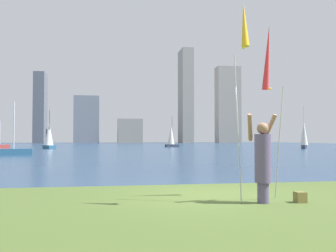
{
  "coord_description": "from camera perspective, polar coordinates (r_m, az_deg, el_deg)",
  "views": [
    {
      "loc": [
        -2.56,
        -8.74,
        1.37
      ],
      "look_at": [
        0.37,
        8.64,
        1.96
      ],
      "focal_mm": 39.66,
      "sensor_mm": 36.0,
      "label": 1
    }
  ],
  "objects": [
    {
      "name": "sailboat_7",
      "position": [
        52.13,
        -24.44,
        -2.91
      ],
      "size": [
        2.14,
        2.44,
        3.64
      ],
      "color": "maroon",
      "rests_on": "ground"
    },
    {
      "name": "skyline_tower_1",
      "position": [
        113.36,
        -19.04,
        2.63
      ],
      "size": [
        3.06,
        6.55,
        20.31
      ],
      "color": "#565B66",
      "rests_on": "ground"
    },
    {
      "name": "skyline_tower_3",
      "position": [
        109.78,
        -5.89,
        -0.79
      ],
      "size": [
        7.13,
        6.08,
        7.04
      ],
      "color": "gray",
      "rests_on": "ground"
    },
    {
      "name": "sailboat_2",
      "position": [
        52.73,
        20.18,
        -1.24
      ],
      "size": [
        1.55,
        1.86,
        5.69
      ],
      "color": "#333D51",
      "rests_on": "ground"
    },
    {
      "name": "sailboat_5",
      "position": [
        32.47,
        -22.64,
        -3.61
      ],
      "size": [
        2.94,
        1.12,
        4.34
      ],
      "color": "#2D6084",
      "rests_on": "ground"
    },
    {
      "name": "bag",
      "position": [
        8.52,
        19.65,
        -10.26
      ],
      "size": [
        0.22,
        0.21,
        0.23
      ],
      "color": "olive",
      "rests_on": "ground"
    },
    {
      "name": "skyline_tower_2",
      "position": [
        111.93,
        -12.4,
        0.99
      ],
      "size": [
        7.37,
        3.07,
        13.93
      ],
      "color": "gray",
      "rests_on": "ground"
    },
    {
      "name": "ground",
      "position": [
        59.77,
        -7.13,
        -3.27
      ],
      "size": [
        120.0,
        138.0,
        0.12
      ],
      "color": "#475B28"
    },
    {
      "name": "kite_flag_left",
      "position": [
        8.1,
        11.59,
        14.13
      ],
      "size": [
        0.16,
        0.76,
        4.24
      ],
      "color": "#B2B2B7",
      "rests_on": "ground"
    },
    {
      "name": "sailboat_1",
      "position": [
        58.53,
        0.51,
        -1.69
      ],
      "size": [
        2.2,
        1.22,
        4.86
      ],
      "color": "#333D51",
      "rests_on": "ground"
    },
    {
      "name": "skyline_tower_5",
      "position": [
        118.54,
        9.18,
        3.22
      ],
      "size": [
        7.32,
        4.56,
        23.88
      ],
      "color": "gray",
      "rests_on": "ground"
    },
    {
      "name": "person",
      "position": [
        8.15,
        14.35,
        -4.89
      ],
      "size": [
        0.7,
        0.51,
        1.9
      ],
      "rotation": [
        0.0,
        0.0,
        -0.08
      ],
      "color": "#594C72",
      "rests_on": "ground"
    },
    {
      "name": "kite_flag_right",
      "position": [
        9.2,
        15.07,
        9.72
      ],
      "size": [
        0.16,
        0.99,
        4.04
      ],
      "color": "#B2B2B7",
      "rests_on": "ground"
    },
    {
      "name": "sailboat_0",
      "position": [
        51.64,
        -17.82,
        -1.57
      ],
      "size": [
        2.0,
        2.51,
        5.16
      ],
      "color": "#2D6084",
      "rests_on": "ground"
    },
    {
      "name": "skyline_tower_4",
      "position": [
        111.54,
        2.74,
        4.57
      ],
      "size": [
        3.34,
        7.5,
        27.95
      ],
      "color": "gray",
      "rests_on": "ground"
    }
  ]
}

